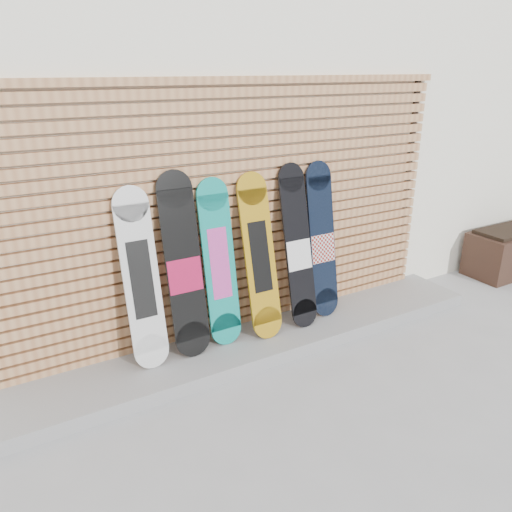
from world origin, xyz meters
The scene contains 10 objects.
ground centered at (0.00, 0.00, 0.00)m, with size 80.00×80.00×0.00m, color gray.
building centered at (0.50, 3.50, 1.80)m, with size 12.00×5.00×3.60m, color white.
concrete_step centered at (-0.15, 0.68, 0.06)m, with size 4.60×0.70×0.12m, color gray.
slat_wall centered at (-0.15, 0.97, 1.21)m, with size 4.26×0.08×2.29m.
snowboard_0 centered at (-1.10, 0.80, 0.83)m, with size 0.28×0.30×1.43m.
snowboard_1 centered at (-0.75, 0.79, 0.86)m, with size 0.30×0.31×1.51m.
snowboard_2 centered at (-0.42, 0.81, 0.83)m, with size 0.28×0.27×1.42m.
snowboard_3 centered at (-0.06, 0.76, 0.83)m, with size 0.28×0.36×1.43m.
snowboard_4 centered at (0.34, 0.76, 0.84)m, with size 0.26×0.36×1.46m.
snowboard_5 centered at (0.64, 0.80, 0.83)m, with size 0.27×0.28×1.45m.
Camera 1 is at (-2.09, -2.69, 2.36)m, focal length 35.00 mm.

